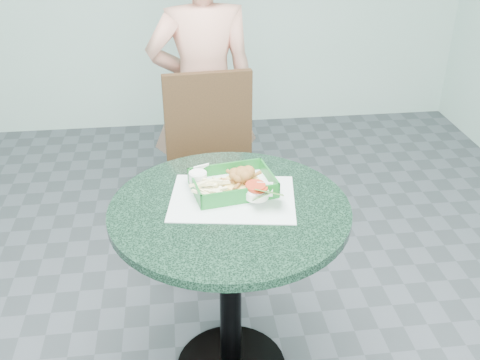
{
  "coord_description": "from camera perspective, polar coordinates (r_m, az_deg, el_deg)",
  "views": [
    {
      "loc": [
        -0.16,
        -1.6,
        1.77
      ],
      "look_at": [
        0.05,
        0.1,
        0.81
      ],
      "focal_mm": 42.0,
      "sensor_mm": 36.0,
      "label": 1
    }
  ],
  "objects": [
    {
      "name": "placemat",
      "position": [
        1.94,
        -0.76,
        -2.36
      ],
      "size": [
        0.47,
        0.38,
        0.0
      ],
      "primitive_type": "cube",
      "rotation": [
        0.0,
        0.0,
        -0.16
      ],
      "color": "silver",
      "rests_on": "cafe_table"
    },
    {
      "name": "fries_pile",
      "position": [
        1.95,
        -3.15,
        -0.99
      ],
      "size": [
        0.13,
        0.14,
        0.04
      ],
      "primitive_type": null,
      "rotation": [
        0.0,
        0.0,
        0.21
      ],
      "color": "#FFF3AD",
      "rests_on": "food_basket"
    },
    {
      "name": "cafe_table",
      "position": [
        2.0,
        -1.02,
        -7.27
      ],
      "size": [
        0.82,
        0.82,
        0.75
      ],
      "color": "black",
      "rests_on": "floor"
    },
    {
      "name": "diner_person",
      "position": [
        2.88,
        -3.72,
        8.7
      ],
      "size": [
        0.58,
        0.41,
        1.52
      ],
      "primitive_type": "imported",
      "rotation": [
        0.0,
        0.0,
        3.23
      ],
      "color": "tan",
      "rests_on": "floor"
    },
    {
      "name": "crab_sandwich",
      "position": [
        1.96,
        0.16,
        -0.39
      ],
      "size": [
        0.13,
        0.13,
        0.08
      ],
      "rotation": [
        0.0,
        0.0,
        -0.34
      ],
      "color": "#F5CD65",
      "rests_on": "food_basket"
    },
    {
      "name": "sauce_ramekin",
      "position": [
        1.99,
        -4.13,
        0.18
      ],
      "size": [
        0.06,
        0.06,
        0.04
      ],
      "rotation": [
        0.0,
        0.0,
        0.28
      ],
      "color": "white",
      "rests_on": "food_basket"
    },
    {
      "name": "food_basket",
      "position": [
        1.98,
        -0.75,
        -1.13
      ],
      "size": [
        0.28,
        0.2,
        0.06
      ],
      "rotation": [
        0.0,
        0.0,
        0.17
      ],
      "color": "#136421",
      "rests_on": "placemat"
    },
    {
      "name": "garnish_cup",
      "position": [
        1.89,
        1.57,
        -1.91
      ],
      "size": [
        0.12,
        0.12,
        0.05
      ],
      "rotation": [
        0.0,
        0.0,
        -0.21
      ],
      "color": "white",
      "rests_on": "food_basket"
    },
    {
      "name": "dining_chair",
      "position": [
        2.72,
        -2.97,
        2.2
      ],
      "size": [
        0.43,
        0.43,
        0.93
      ],
      "rotation": [
        0.0,
        0.0,
        0.08
      ],
      "color": "#381F16",
      "rests_on": "floor"
    }
  ]
}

